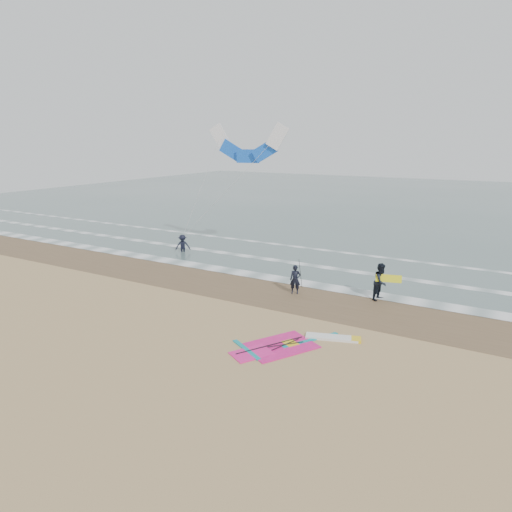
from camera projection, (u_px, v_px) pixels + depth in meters
The scene contains 11 objects.
ground at pixel (226, 334), 19.75m from camera, with size 120.00×120.00×0.00m, color tan.
sea_water at pixel (427, 203), 60.11m from camera, with size 120.00×80.00×0.02m, color #47605E.
wet_sand_band at pixel (287, 294), 24.80m from camera, with size 120.00×5.00×0.01m, color brown.
foam_waterline at pixel (318, 274), 28.53m from camera, with size 120.00×9.15×0.02m.
windsurf_rig at pixel (295, 344), 18.69m from camera, with size 4.73×4.48×0.11m.
person_standing at pixel (295, 280), 24.72m from camera, with size 0.58×0.38×1.60m, color black.
person_walking at pixel (381, 282), 23.74m from camera, with size 0.96×0.75×1.97m, color black.
person_wading at pixel (183, 241), 33.84m from camera, with size 1.08×0.62×1.68m, color black.
held_pole at pixel (300, 274), 24.48m from camera, with size 0.17×0.86×1.82m.
carried_kiteboard at pixel (389, 278), 23.40m from camera, with size 1.30×0.51×0.39m.
surf_kite at pixel (248, 146), 31.68m from camera, with size 7.61×2.29×8.22m.
Camera 1 is at (10.22, -15.23, 8.17)m, focal length 32.00 mm.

